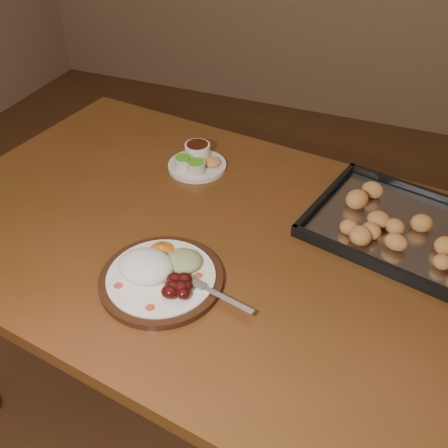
% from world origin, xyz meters
% --- Properties ---
extents(ground, '(4.00, 4.00, 0.00)m').
position_xyz_m(ground, '(0.00, 0.00, 0.00)').
color(ground, '#51291B').
rests_on(ground, ground).
extents(dining_table, '(1.61, 1.09, 0.75)m').
position_xyz_m(dining_table, '(0.17, -0.21, 0.65)').
color(dining_table, brown).
rests_on(dining_table, ground).
extents(dinner_plate, '(0.35, 0.26, 0.06)m').
position_xyz_m(dinner_plate, '(0.09, -0.39, 0.77)').
color(dinner_plate, black).
rests_on(dinner_plate, dining_table).
extents(condiment_saucer, '(0.16, 0.16, 0.06)m').
position_xyz_m(condiment_saucer, '(-0.02, 0.05, 0.77)').
color(condiment_saucer, silver).
rests_on(condiment_saucer, dining_table).
extents(baking_tray, '(0.52, 0.43, 0.05)m').
position_xyz_m(baking_tray, '(0.57, -0.03, 0.77)').
color(baking_tray, black).
rests_on(baking_tray, dining_table).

